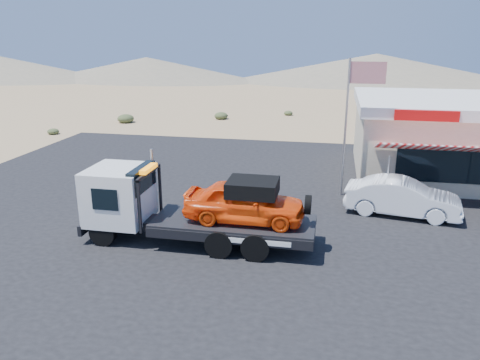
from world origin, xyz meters
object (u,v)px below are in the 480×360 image
at_px(tow_truck, 192,204).
at_px(jerky_store, 460,137).
at_px(flagpole, 352,112).
at_px(white_sedan, 402,197).

bearing_deg(tow_truck, jerky_store, 44.10).
height_order(jerky_store, flagpole, flagpole).
bearing_deg(flagpole, tow_truck, -131.22).
height_order(white_sedan, flagpole, flagpole).
relative_size(jerky_store, flagpole, 1.73).
distance_m(tow_truck, jerky_store, 15.19).
xyz_separation_m(tow_truck, white_sedan, (7.44, 4.07, -0.67)).
bearing_deg(jerky_store, tow_truck, -135.90).
relative_size(white_sedan, flagpole, 0.74).
bearing_deg(jerky_store, white_sedan, -118.04).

